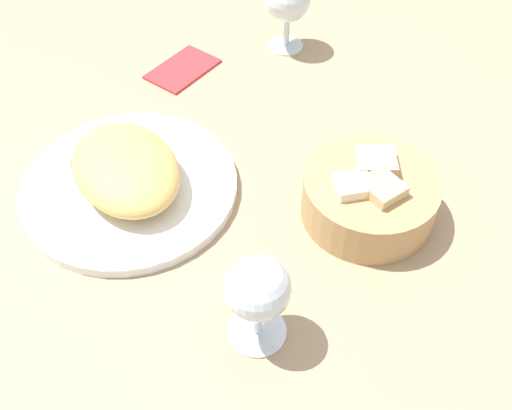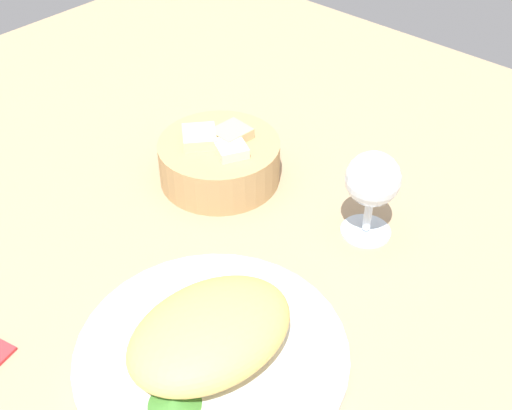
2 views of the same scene
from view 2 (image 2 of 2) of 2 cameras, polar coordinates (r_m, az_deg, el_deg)
The scene contains 6 objects.
ground_plane at distance 78.62cm, azimuth -6.15°, elevation -5.18°, with size 140.00×140.00×2.00cm, color tan.
plate at distance 67.50cm, azimuth -3.85°, elevation -12.81°, with size 27.49×27.49×1.40cm, color white.
omelette at distance 64.88cm, azimuth -3.97°, elevation -11.00°, with size 17.46×12.45×5.30cm, color #DFB35D.
lettuce_garnish at distance 63.06cm, azimuth -7.12°, elevation -16.52°, with size 5.05×5.05×1.27cm, color #3D7B2E.
bread_basket at distance 87.58cm, azimuth -3.20°, elevation 4.00°, with size 16.17×16.17×7.34cm.
wine_glass_near at distance 77.26cm, azimuth 10.09°, elevation 1.87°, with size 6.58×6.58×11.51cm.
Camera 2 is at (-35.76, -43.19, 54.11)cm, focal length 46.00 mm.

